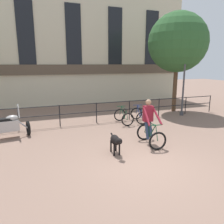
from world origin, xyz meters
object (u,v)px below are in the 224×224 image
(parked_motorcycle, at_px, (7,125))
(parked_bicycle_near_lamp, at_px, (124,117))
(dog, at_px, (116,141))
(parked_bicycle_mid_left, at_px, (139,115))
(street_lamp, at_px, (184,78))
(cyclist_with_bike, at_px, (150,124))

(parked_motorcycle, relative_size, parked_bicycle_near_lamp, 1.57)
(dog, relative_size, parked_bicycle_mid_left, 0.84)
(parked_motorcycle, bearing_deg, parked_bicycle_near_lamp, -94.08)
(parked_bicycle_near_lamp, xyz_separation_m, street_lamp, (3.97, 0.48, 1.84))
(dog, distance_m, parked_motorcycle, 4.71)
(parked_bicycle_near_lamp, distance_m, street_lamp, 4.41)
(cyclist_with_bike, bearing_deg, street_lamp, 43.93)
(dog, xyz_separation_m, street_lamp, (5.78, 3.98, 1.72))
(parked_motorcycle, distance_m, parked_bicycle_near_lamp, 5.39)
(parked_motorcycle, height_order, parked_bicycle_near_lamp, parked_motorcycle)
(cyclist_with_bike, distance_m, street_lamp, 5.65)
(parked_motorcycle, xyz_separation_m, street_lamp, (9.35, 0.90, 1.64))
(cyclist_with_bike, distance_m, parked_bicycle_mid_left, 3.24)
(cyclist_with_bike, height_order, parked_bicycle_mid_left, cyclist_with_bike)
(parked_bicycle_near_lamp, relative_size, street_lamp, 0.29)
(dog, bearing_deg, parked_bicycle_mid_left, 55.16)
(parked_bicycle_near_lamp, height_order, parked_bicycle_mid_left, same)
(cyclist_with_bike, height_order, parked_motorcycle, cyclist_with_bike)
(parked_bicycle_mid_left, relative_size, street_lamp, 0.31)
(parked_motorcycle, bearing_deg, street_lamp, -93.07)
(parked_motorcycle, relative_size, street_lamp, 0.45)
(parked_bicycle_mid_left, height_order, street_lamp, street_lamp)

